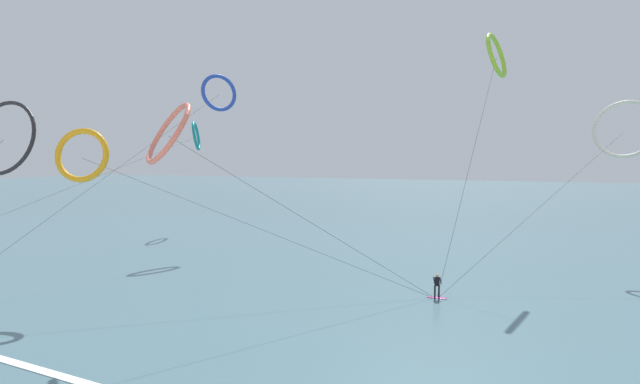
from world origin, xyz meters
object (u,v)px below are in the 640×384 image
Objects in this scene: kite_amber at (82,155)px; kite_cobalt at (219,93)px; surfer_magenta at (437,287)px; kite_teal at (196,136)px; kite_coral at (169,133)px; kite_lime at (496,56)px; kite_charcoal at (3,138)px; kite_ivory at (625,129)px.

kite_amber is 0.75× the size of kite_cobalt.
kite_teal is at bearing -51.91° from surfer_magenta.
kite_coral is 29.26m from kite_lime.
kite_coral is 0.48× the size of kite_cobalt.
kite_coral reaches higher than kite_amber.
surfer_magenta is 31.67m from kite_charcoal.
kite_cobalt is at bearing -46.81° from surfer_magenta.
kite_amber is at bearing -126.71° from kite_ivory.
surfer_magenta is 23.36m from kite_ivory.
kite_cobalt is (9.29, -8.90, 4.21)m from kite_teal.
kite_teal is at bearing 93.46° from kite_amber.
surfer_magenta is at bearing 2.99° from kite_amber.
kite_amber is at bearing 1.90° from surfer_magenta.
kite_ivory is 48.90m from kite_teal.
kite_coral is (-26.75, -26.86, -1.05)m from kite_ivory.
kite_cobalt reaches higher than kite_amber.
kite_lime is (16.30, 23.17, 7.32)m from kite_coral.
kite_lime is (25.47, 20.53, 8.53)m from kite_amber.
kite_ivory reaches higher than kite_coral.
kite_ivory is at bearing 25.86° from kite_charcoal.
kite_lime reaches higher than surfer_magenta.
kite_ivory is 43.38m from kite_amber.
kite_ivory is 0.83× the size of kite_lime.
kite_amber is at bearing 175.05° from kite_teal.
surfer_magenta is at bearing -149.22° from kite_teal.
kite_charcoal is 48.84m from kite_ivory.
kite_ivory is at bearing -150.89° from surfer_magenta.
kite_cobalt is at bearing 78.29° from kite_charcoal.
kite_ivory is 37.93m from kite_coral.
kite_amber reaches higher than surfer_magenta.
kite_lime is at bearing -141.23° from kite_ivory.
kite_cobalt is 28.78m from kite_lime.
kite_cobalt reaches higher than surfer_magenta.
kite_lime reaches higher than kite_ivory.
kite_charcoal is 24.22m from kite_cobalt.
kite_lime is (3.00, 11.65, 17.64)m from surfer_magenta.
kite_teal is (-6.85, 32.33, 1.41)m from kite_charcoal.
kite_ivory is 0.69× the size of kite_amber.
surfer_magenta is 0.04× the size of kite_teal.
kite_cobalt is (-39.14, -2.17, 4.57)m from kite_ivory.
kite_teal reaches higher than kite_amber.
kite_charcoal is at bearing -148.15° from kite_coral.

